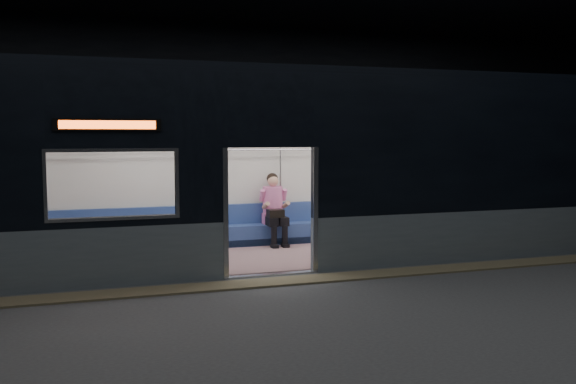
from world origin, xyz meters
name	(u,v)px	position (x,y,z in m)	size (l,w,h in m)	color
station_floor	(291,292)	(0.00, 0.00, -0.01)	(24.00, 14.00, 0.01)	#47494C
station_envelope	(292,32)	(0.00, 0.00, 3.66)	(24.00, 14.00, 5.00)	black
tactile_strip	(280,282)	(0.00, 0.55, 0.01)	(22.80, 0.50, 0.03)	#8C7F59
metro_car	(248,157)	(0.00, 2.54, 1.85)	(18.00, 3.04, 3.35)	gray
passenger	(274,205)	(0.78, 3.55, 0.83)	(0.42, 0.74, 1.44)	black
handbag	(275,213)	(0.75, 3.30, 0.70)	(0.31, 0.27, 0.16)	black
transit_map	(399,168)	(3.75, 3.85, 1.51)	(1.10, 0.03, 0.72)	white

